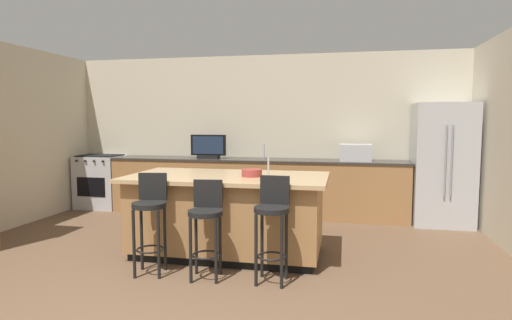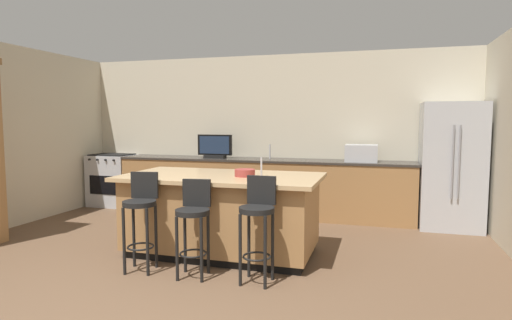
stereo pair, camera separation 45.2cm
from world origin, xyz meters
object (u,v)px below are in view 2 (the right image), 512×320
object	(u,v)px
refrigerator	(451,166)
tv_monitor	(215,147)
bar_stool_left	(141,212)
kitchen_island	(222,213)
bar_stool_right	(258,219)
microwave	(361,153)
fruit_bowl	(245,173)
range_oven	(113,180)
bar_stool_center	(194,219)

from	to	relation	value
refrigerator	tv_monitor	world-z (taller)	refrigerator
bar_stool_left	kitchen_island	bearing A→B (deg)	42.54
kitchen_island	bar_stool_left	size ratio (longest dim) A/B	2.25
refrigerator	bar_stool_right	world-z (taller)	refrigerator
microwave	fruit_bowl	distance (m)	2.44
bar_stool_right	tv_monitor	bearing A→B (deg)	121.30
kitchen_island	range_oven	size ratio (longest dim) A/B	2.41
range_oven	bar_stool_left	xyz separation A→B (m)	(2.34, -2.86, 0.14)
microwave	fruit_bowl	bearing A→B (deg)	-119.15
tv_monitor	bar_stool_center	xyz separation A→B (m)	(0.90, -2.81, -0.53)
microwave	fruit_bowl	xyz separation A→B (m)	(-1.19, -2.13, -0.09)
kitchen_island	bar_stool_right	bearing A→B (deg)	-48.74
microwave	tv_monitor	world-z (taller)	tv_monitor
tv_monitor	bar_stool_right	world-z (taller)	tv_monitor
kitchen_island	bar_stool_center	distance (m)	0.78
bar_stool_left	fruit_bowl	size ratio (longest dim) A/B	4.39
range_oven	bar_stool_center	size ratio (longest dim) A/B	0.98
kitchen_island	tv_monitor	xyz separation A→B (m)	(-0.90, 2.04, 0.64)
bar_stool_left	bar_stool_right	xyz separation A→B (m)	(1.25, 0.03, 0.00)
tv_monitor	fruit_bowl	world-z (taller)	tv_monitor
bar_stool_center	fruit_bowl	distance (m)	0.88
bar_stool_right	range_oven	bearing A→B (deg)	143.85
bar_stool_center	bar_stool_right	xyz separation A→B (m)	(0.65, 0.03, 0.04)
tv_monitor	bar_stool_left	xyz separation A→B (m)	(0.31, -2.81, -0.49)
bar_stool_left	tv_monitor	bearing A→B (deg)	86.62
tv_monitor	fruit_bowl	size ratio (longest dim) A/B	2.58
microwave	tv_monitor	xyz separation A→B (m)	(-2.39, -0.05, 0.05)
range_oven	kitchen_island	bearing A→B (deg)	-35.40
refrigerator	range_oven	bearing A→B (deg)	179.37
microwave	bar_stool_left	distance (m)	3.57
microwave	refrigerator	bearing A→B (deg)	-2.89
refrigerator	microwave	distance (m)	1.27
refrigerator	fruit_bowl	xyz separation A→B (m)	(-2.45, -2.07, 0.06)
refrigerator	fruit_bowl	bearing A→B (deg)	-139.80
microwave	fruit_bowl	size ratio (longest dim) A/B	2.07
kitchen_island	range_oven	bearing A→B (deg)	144.60
bar_stool_right	refrigerator	bearing A→B (deg)	55.04
microwave	bar_stool_right	xyz separation A→B (m)	(-0.83, -2.83, -0.44)
fruit_bowl	bar_stool_left	bearing A→B (deg)	-140.76
bar_stool_left	bar_stool_right	distance (m)	1.25
bar_stool_center	bar_stool_right	size ratio (longest dim) A/B	0.95
microwave	fruit_bowl	world-z (taller)	microwave
bar_stool_left	refrigerator	bearing A→B (deg)	30.37
bar_stool_right	microwave	bearing A→B (deg)	75.71
bar_stool_center	tv_monitor	bearing A→B (deg)	100.23
bar_stool_center	microwave	bearing A→B (deg)	55.05
tv_monitor	bar_stool_center	distance (m)	3.00
range_oven	bar_stool_left	size ratio (longest dim) A/B	0.93
refrigerator	fruit_bowl	world-z (taller)	refrigerator
refrigerator	bar_stool_center	bearing A→B (deg)	-134.43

